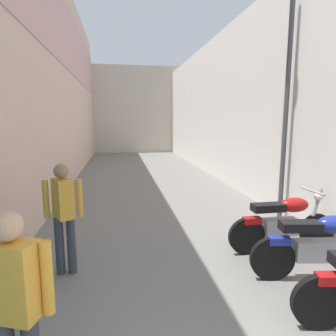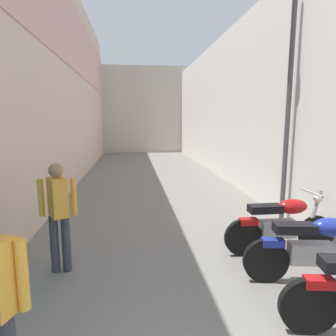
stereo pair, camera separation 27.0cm
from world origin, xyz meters
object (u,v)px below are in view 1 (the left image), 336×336
pedestrian_by_doorway (15,304)px  pedestrian_mid_alley (64,211)px  motorcycle_third (320,245)px  street_lamp (283,92)px  motorcycle_fourth (284,222)px

pedestrian_by_doorway → pedestrian_mid_alley: size_ratio=1.00×
motorcycle_third → pedestrian_mid_alley: pedestrian_mid_alley is taller
motorcycle_third → pedestrian_by_doorway: bearing=-157.4°
pedestrian_mid_alley → street_lamp: street_lamp is taller
motorcycle_fourth → street_lamp: 2.74m
motorcycle_fourth → motorcycle_third: bearing=-90.0°
motorcycle_fourth → pedestrian_by_doorway: 4.08m
motorcycle_third → pedestrian_by_doorway: 3.65m
motorcycle_third → motorcycle_fourth: (0.00, 0.90, 0.00)m
motorcycle_third → pedestrian_by_doorway: (-3.35, -1.40, 0.42)m
pedestrian_mid_alley → motorcycle_third: bearing=-12.2°
motorcycle_third → street_lamp: bearing=73.6°
pedestrian_mid_alley → street_lamp: size_ratio=0.34×
pedestrian_by_doorway → pedestrian_mid_alley: same height
motorcycle_third → motorcycle_fourth: bearing=90.0°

